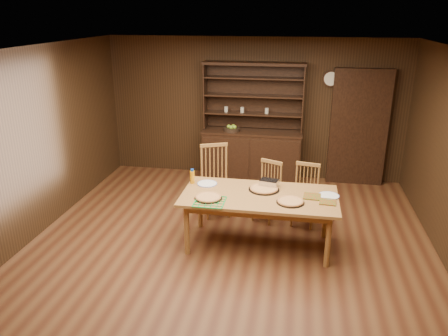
% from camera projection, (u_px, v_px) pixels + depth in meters
% --- Properties ---
extents(floor, '(6.00, 6.00, 0.00)m').
position_uv_depth(floor, '(227.00, 252.00, 5.81)').
color(floor, brown).
rests_on(floor, ground).
extents(room_shell, '(6.00, 6.00, 6.00)m').
position_uv_depth(room_shell, '(228.00, 138.00, 5.27)').
color(room_shell, white).
rests_on(room_shell, floor).
extents(china_hutch, '(1.84, 0.52, 2.17)m').
position_uv_depth(china_hutch, '(252.00, 149.00, 8.16)').
color(china_hutch, '#311C10').
rests_on(china_hutch, floor).
extents(doorway, '(1.00, 0.18, 2.10)m').
position_uv_depth(doorway, '(358.00, 128.00, 7.83)').
color(doorway, '#311C10').
rests_on(doorway, floor).
extents(wall_clock, '(0.30, 0.05, 0.30)m').
position_uv_depth(wall_clock, '(331.00, 79.00, 7.68)').
color(wall_clock, '#311C10').
rests_on(wall_clock, room_shell).
extents(dining_table, '(2.04, 1.02, 0.75)m').
position_uv_depth(dining_table, '(259.00, 200.00, 5.77)').
color(dining_table, '#A37738').
rests_on(dining_table, floor).
extents(chair_left, '(0.59, 0.57, 1.11)m').
position_uv_depth(chair_left, '(215.00, 177.00, 6.79)').
color(chair_left, '#9E6836').
rests_on(chair_left, floor).
extents(chair_center, '(0.49, 0.48, 0.92)m').
position_uv_depth(chair_center, '(268.00, 189.00, 6.61)').
color(chair_center, '#9E6836').
rests_on(chair_center, floor).
extents(chair_right, '(0.44, 0.43, 0.93)m').
position_uv_depth(chair_right, '(305.00, 192.00, 6.47)').
color(chair_right, '#9E6836').
rests_on(chair_right, floor).
extents(pizza_left, '(0.36, 0.36, 0.04)m').
position_uv_depth(pizza_left, '(208.00, 197.00, 5.62)').
color(pizza_left, black).
rests_on(pizza_left, dining_table).
extents(pizza_right, '(0.35, 0.35, 0.04)m').
position_uv_depth(pizza_right, '(290.00, 201.00, 5.50)').
color(pizza_right, black).
rests_on(pizza_right, dining_table).
extents(pizza_center, '(0.42, 0.42, 0.04)m').
position_uv_depth(pizza_center, '(264.00, 189.00, 5.89)').
color(pizza_center, black).
rests_on(pizza_center, dining_table).
extents(cooling_rack, '(0.44, 0.44, 0.02)m').
position_uv_depth(cooling_rack, '(210.00, 201.00, 5.52)').
color(cooling_rack, '#0C9D39').
rests_on(cooling_rack, dining_table).
extents(plate_left, '(0.28, 0.28, 0.02)m').
position_uv_depth(plate_left, '(207.00, 184.00, 6.08)').
color(plate_left, white).
rests_on(plate_left, dining_table).
extents(plate_right, '(0.28, 0.28, 0.02)m').
position_uv_depth(plate_right, '(329.00, 196.00, 5.69)').
color(plate_right, white).
rests_on(plate_right, dining_table).
extents(foil_dish, '(0.28, 0.22, 0.10)m').
position_uv_depth(foil_dish, '(269.00, 183.00, 5.99)').
color(foil_dish, silver).
rests_on(foil_dish, dining_table).
extents(juice_bottle, '(0.06, 0.06, 0.21)m').
position_uv_depth(juice_bottle, '(192.00, 177.00, 6.09)').
color(juice_bottle, orange).
rests_on(juice_bottle, dining_table).
extents(pot_holder_a, '(0.22, 0.22, 0.02)m').
position_uv_depth(pot_holder_a, '(328.00, 202.00, 5.51)').
color(pot_holder_a, '#AB1F13').
rests_on(pot_holder_a, dining_table).
extents(pot_holder_b, '(0.24, 0.24, 0.02)m').
position_uv_depth(pot_holder_b, '(312.00, 196.00, 5.67)').
color(pot_holder_b, '#AB1F13').
rests_on(pot_holder_b, dining_table).
extents(fruit_bowl, '(0.30, 0.30, 0.12)m').
position_uv_depth(fruit_bowl, '(232.00, 129.00, 8.03)').
color(fruit_bowl, black).
rests_on(fruit_bowl, china_hutch).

